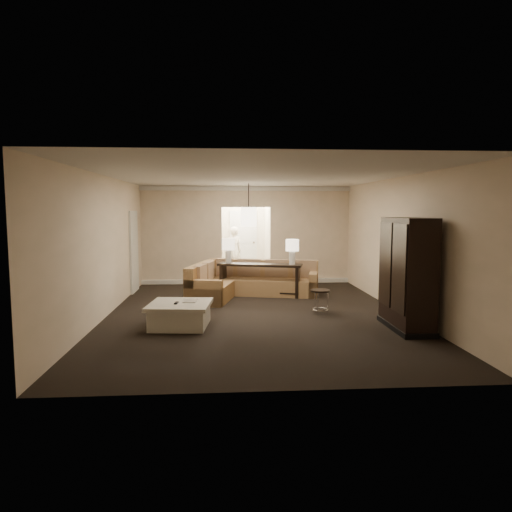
{
  "coord_description": "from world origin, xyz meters",
  "views": [
    {
      "loc": [
        -0.65,
        -9.14,
        2.12
      ],
      "look_at": [
        0.09,
        1.2,
        1.07
      ],
      "focal_mm": 32.0,
      "sensor_mm": 36.0,
      "label": 1
    }
  ],
  "objects": [
    {
      "name": "person",
      "position": [
        -0.34,
        5.4,
        0.88
      ],
      "size": [
        0.75,
        0.63,
        1.76
      ],
      "primitive_type": "imported",
      "rotation": [
        0.0,
        0.0,
        3.52
      ],
      "color": "silver",
      "rests_on": "ground"
    },
    {
      "name": "coffee_table",
      "position": [
        -1.45,
        -0.89,
        0.22
      ],
      "size": [
        1.19,
        1.19,
        0.46
      ],
      "rotation": [
        0.0,
        0.0,
        -0.1
      ],
      "color": "beige",
      "rests_on": "ground"
    },
    {
      "name": "ceiling",
      "position": [
        0.0,
        0.0,
        2.8
      ],
      "size": [
        6.0,
        8.0,
        0.02
      ],
      "primitive_type": "cube",
      "color": "silver",
      "rests_on": "wall_back"
    },
    {
      "name": "console_table",
      "position": [
        0.24,
        2.0,
        0.48
      ],
      "size": [
        2.12,
        1.01,
        0.8
      ],
      "rotation": [
        0.0,
        0.0,
        -0.27
      ],
      "color": "black",
      "rests_on": "ground"
    },
    {
      "name": "baseboard",
      "position": [
        0.0,
        3.95,
        0.06
      ],
      "size": [
        6.0,
        0.1,
        0.12
      ],
      "primitive_type": "cube",
      "color": "silver",
      "rests_on": "ground"
    },
    {
      "name": "ground",
      "position": [
        0.0,
        0.0,
        0.0
      ],
      "size": [
        8.0,
        8.0,
        0.0
      ],
      "primitive_type": "plane",
      "color": "black",
      "rests_on": "ground"
    },
    {
      "name": "foyer",
      "position": [
        0.0,
        5.34,
        1.3
      ],
      "size": [
        1.44,
        2.02,
        2.8
      ],
      "color": "white",
      "rests_on": "ground"
    },
    {
      "name": "wall_right",
      "position": [
        3.0,
        0.0,
        1.4
      ],
      "size": [
        0.04,
        8.0,
        2.8
      ],
      "primitive_type": "cube",
      "color": "beige",
      "rests_on": "ground"
    },
    {
      "name": "wall_back",
      "position": [
        0.0,
        4.0,
        1.4
      ],
      "size": [
        6.0,
        0.04,
        2.8
      ],
      "primitive_type": "cube",
      "color": "beige",
      "rests_on": "ground"
    },
    {
      "name": "side_door",
      "position": [
        -2.97,
        2.8,
        1.05
      ],
      "size": [
        0.05,
        0.9,
        2.1
      ],
      "primitive_type": "cube",
      "color": "silver",
      "rests_on": "ground"
    },
    {
      "name": "pendant_light",
      "position": [
        0.0,
        2.7,
        1.95
      ],
      "size": [
        0.38,
        0.38,
        1.09
      ],
      "color": "black",
      "rests_on": "ceiling"
    },
    {
      "name": "drink_table",
      "position": [
        1.32,
        -0.07,
        0.36
      ],
      "size": [
        0.4,
        0.4,
        0.5
      ],
      "rotation": [
        0.0,
        0.0,
        0.0
      ],
      "color": "black",
      "rests_on": "ground"
    },
    {
      "name": "armoire",
      "position": [
        2.59,
        -1.35,
        0.95
      ],
      "size": [
        0.59,
        1.38,
        1.99
      ],
      "color": "black",
      "rests_on": "ground"
    },
    {
      "name": "crown_molding",
      "position": [
        0.0,
        3.95,
        2.73
      ],
      "size": [
        6.0,
        0.1,
        0.12
      ],
      "primitive_type": "cube",
      "color": "silver",
      "rests_on": "wall_back"
    },
    {
      "name": "sectional_sofa",
      "position": [
        -0.14,
        1.98,
        0.34
      ],
      "size": [
        3.3,
        2.43,
        0.86
      ],
      "rotation": [
        0.0,
        0.0,
        -0.24
      ],
      "color": "brown",
      "rests_on": "ground"
    },
    {
      "name": "wall_front",
      "position": [
        0.0,
        -4.0,
        1.4
      ],
      "size": [
        6.0,
        0.04,
        2.8
      ],
      "primitive_type": "cube",
      "color": "beige",
      "rests_on": "ground"
    },
    {
      "name": "table_lamp_left",
      "position": [
        -0.53,
        2.21,
        1.21
      ],
      "size": [
        0.32,
        0.32,
        0.61
      ],
      "color": "white",
      "rests_on": "console_table"
    },
    {
      "name": "table_lamp_right",
      "position": [
        1.01,
        1.79,
        1.21
      ],
      "size": [
        0.32,
        0.32,
        0.61
      ],
      "color": "white",
      "rests_on": "console_table"
    },
    {
      "name": "wall_left",
      "position": [
        -3.0,
        0.0,
        1.4
      ],
      "size": [
        0.04,
        8.0,
        2.8
      ],
      "primitive_type": "cube",
      "color": "beige",
      "rests_on": "ground"
    }
  ]
}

